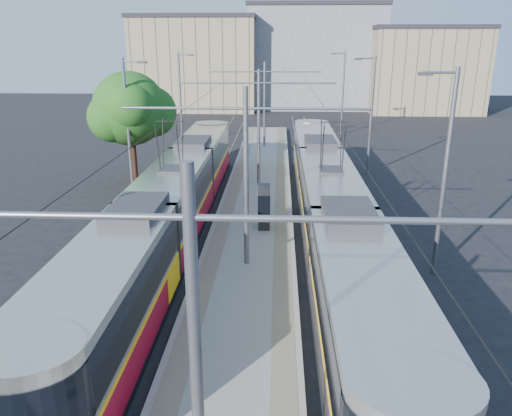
{
  "coord_description": "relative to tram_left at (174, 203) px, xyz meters",
  "views": [
    {
      "loc": [
        1.22,
        -10.48,
        8.81
      ],
      "look_at": [
        0.24,
        11.15,
        1.6
      ],
      "focal_mm": 35.0,
      "sensor_mm": 36.0,
      "label": 1
    }
  ],
  "objects": [
    {
      "name": "tram_right",
      "position": [
        7.2,
        0.14,
        0.15
      ],
      "size": [
        2.43,
        31.42,
        5.5
      ],
      "color": "black",
      "rests_on": "ground"
    },
    {
      "name": "rails",
      "position": [
        3.6,
        5.67,
        -1.69
      ],
      "size": [
        8.71,
        70.0,
        0.03
      ],
      "color": "gray",
      "rests_on": "ground"
    },
    {
      "name": "building_left",
      "position": [
        -6.4,
        48.67,
        4.4
      ],
      "size": [
        16.32,
        12.24,
        12.2
      ],
      "color": "gray",
      "rests_on": "ground"
    },
    {
      "name": "tactile_strip_left",
      "position": [
        2.15,
        5.67,
        -1.4
      ],
      "size": [
        0.7,
        50.0,
        0.01
      ],
      "primitive_type": "cube",
      "color": "gray",
      "rests_on": "platform"
    },
    {
      "name": "shelter",
      "position": [
        4.18,
        0.75,
        -0.3
      ],
      "size": [
        0.62,
        0.97,
        2.11
      ],
      "rotation": [
        0.0,
        0.0,
        0.03
      ],
      "color": "black",
      "rests_on": "platform"
    },
    {
      "name": "tactile_strip_right",
      "position": [
        5.05,
        5.67,
        -1.4
      ],
      "size": [
        0.7,
        50.0,
        0.01
      ],
      "primitive_type": "cube",
      "color": "gray",
      "rests_on": "platform"
    },
    {
      "name": "building_centre",
      "position": [
        9.6,
        52.67,
        5.19
      ],
      "size": [
        18.36,
        14.28,
        13.77
      ],
      "color": "gray",
      "rests_on": "ground"
    },
    {
      "name": "street_lamps",
      "position": [
        3.6,
        9.67,
        2.47
      ],
      "size": [
        15.18,
        38.22,
        8.0
      ],
      "color": "slate",
      "rests_on": "ground"
    },
    {
      "name": "catenary",
      "position": [
        3.6,
        2.82,
        2.82
      ],
      "size": [
        9.2,
        70.0,
        7.0
      ],
      "color": "slate",
      "rests_on": "platform"
    },
    {
      "name": "building_right",
      "position": [
        23.6,
        46.67,
        3.72
      ],
      "size": [
        14.28,
        10.2,
        10.83
      ],
      "color": "gray",
      "rests_on": "ground"
    },
    {
      "name": "ground",
      "position": [
        3.6,
        -11.33,
        -1.71
      ],
      "size": [
        160.0,
        160.0,
        0.0
      ],
      "primitive_type": "plane",
      "color": "black",
      "rests_on": "ground"
    },
    {
      "name": "tree",
      "position": [
        -4.0,
        8.79,
        3.16
      ],
      "size": [
        4.95,
        4.58,
        7.2
      ],
      "color": "#382314",
      "rests_on": "ground"
    },
    {
      "name": "tram_left",
      "position": [
        0.0,
        0.0,
        0.0
      ],
      "size": [
        2.43,
        29.7,
        5.5
      ],
      "color": "black",
      "rests_on": "ground"
    },
    {
      "name": "platform",
      "position": [
        3.6,
        5.67,
        -1.56
      ],
      "size": [
        4.0,
        50.0,
        0.3
      ],
      "primitive_type": "cube",
      "color": "gray",
      "rests_on": "ground"
    }
  ]
}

